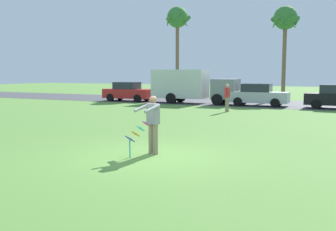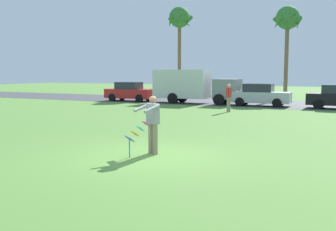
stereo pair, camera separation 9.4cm
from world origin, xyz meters
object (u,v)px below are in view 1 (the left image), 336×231
at_px(person_kite_flyer, 153,122).
at_px(palm_tree_left_near, 177,21).
at_px(palm_tree_right_near, 285,22).
at_px(person_walker_far, 227,97).
at_px(parked_car_red, 128,92).
at_px(kite_held, 135,134).
at_px(parked_truck_grey_van, 190,85).
at_px(parked_car_silver, 258,95).

relative_size(person_kite_flyer, palm_tree_left_near, 0.19).
xyz_separation_m(person_kite_flyer, palm_tree_right_near, (-0.75, 26.61, 5.97)).
bearing_deg(person_kite_flyer, person_walker_far, 97.77).
bearing_deg(palm_tree_right_near, parked_car_red, -142.57).
distance_m(kite_held, palm_tree_right_near, 27.94).
bearing_deg(palm_tree_left_near, kite_held, -67.69).
distance_m(kite_held, palm_tree_left_near, 30.05).
bearing_deg(parked_truck_grey_van, person_kite_flyer, -70.49).
distance_m(parked_car_red, parked_truck_grey_van, 5.67).
distance_m(person_kite_flyer, palm_tree_right_near, 27.28).
distance_m(parked_car_silver, palm_tree_left_near, 14.95).
xyz_separation_m(person_kite_flyer, parked_car_silver, (-1.04, 17.98, -0.18)).
relative_size(kite_held, palm_tree_left_near, 0.11).
xyz_separation_m(parked_truck_grey_van, palm_tree_right_near, (5.63, 8.62, 5.51)).
relative_size(person_kite_flyer, parked_car_silver, 0.41).
bearing_deg(parked_car_silver, parked_truck_grey_van, 179.98).
bearing_deg(person_kite_flyer, parked_car_silver, 93.30).
distance_m(kite_held, parked_car_red, 22.02).
bearing_deg(parked_car_silver, kite_held, -87.50).
distance_m(palm_tree_left_near, person_walker_far, 17.83).
relative_size(kite_held, parked_car_red, 0.24).
bearing_deg(palm_tree_left_near, person_walker_far, -54.72).
bearing_deg(palm_tree_right_near, parked_car_silver, -91.94).
bearing_deg(kite_held, person_walker_far, 96.48).
distance_m(kite_held, person_walker_far, 13.63).
bearing_deg(parked_truck_grey_van, parked_car_silver, -0.02).
height_order(kite_held, palm_tree_right_near, palm_tree_right_near).
relative_size(parked_car_red, parked_car_silver, 1.00).
distance_m(person_kite_flyer, parked_car_red, 21.63).
xyz_separation_m(parked_car_red, palm_tree_right_near, (11.26, 8.62, 6.15)).
bearing_deg(parked_car_red, palm_tree_right_near, 37.43).
bearing_deg(palm_tree_left_near, parked_truck_grey_van, -59.61).
xyz_separation_m(kite_held, parked_car_red, (-11.78, 18.60, 0.11)).
distance_m(parked_truck_grey_van, person_walker_far, 6.86).
distance_m(parked_car_silver, palm_tree_right_near, 10.60).
distance_m(parked_truck_grey_van, parked_car_silver, 5.37).
relative_size(kite_held, person_walker_far, 0.59).
bearing_deg(parked_car_red, person_walker_far, -26.29).
relative_size(parked_car_red, parked_truck_grey_van, 0.63).
xyz_separation_m(person_kite_flyer, parked_car_red, (-12.01, 17.98, -0.18)).
bearing_deg(person_walker_far, person_kite_flyer, -82.23).
distance_m(parked_car_silver, person_walker_far, 5.12).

